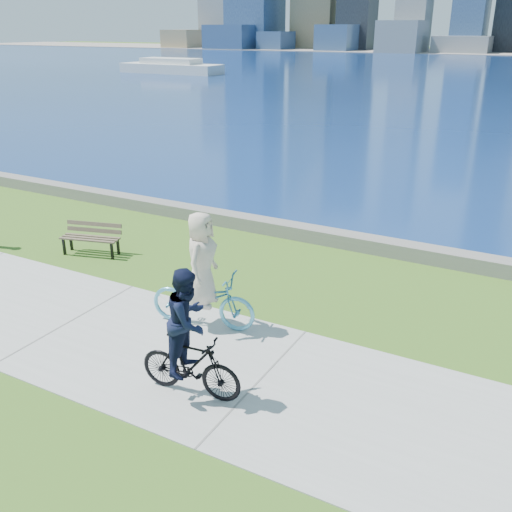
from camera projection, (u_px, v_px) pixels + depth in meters
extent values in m
plane|color=#365E18|center=(70.00, 322.00, 10.61)|extent=(320.00, 320.00, 0.00)
cube|color=#A4A5A0|center=(70.00, 322.00, 10.60)|extent=(80.00, 3.50, 0.02)
cube|color=slate|center=(239.00, 221.00, 15.58)|extent=(90.00, 0.50, 0.35)
cube|color=navy|center=(512.00, 72.00, 69.15)|extent=(320.00, 131.00, 0.01)
cube|color=#81704F|center=(183.00, 39.00, 145.95)|extent=(8.15, 8.52, 4.35)
cube|color=navy|center=(232.00, 37.00, 137.51)|extent=(11.04, 9.36, 5.50)
cube|color=navy|center=(276.00, 40.00, 135.02)|extent=(6.33, 8.16, 4.03)
cube|color=navy|center=(337.00, 38.00, 127.58)|extent=(7.68, 8.26, 5.52)
cube|color=slate|center=(402.00, 37.00, 118.26)|extent=(8.64, 9.62, 6.27)
cube|color=slate|center=(462.00, 45.00, 116.43)|extent=(11.08, 7.42, 3.32)
cube|color=silver|center=(171.00, 69.00, 66.61)|extent=(12.53, 3.58, 1.07)
cube|color=silver|center=(171.00, 61.00, 66.29)|extent=(7.16, 2.69, 0.63)
cube|color=black|center=(64.00, 247.00, 13.68)|extent=(0.07, 0.07, 0.40)
cube|color=black|center=(112.00, 251.00, 13.41)|extent=(0.07, 0.07, 0.40)
cube|color=black|center=(71.00, 242.00, 13.97)|extent=(0.07, 0.07, 0.40)
cube|color=black|center=(118.00, 246.00, 13.70)|extent=(0.07, 0.07, 0.40)
cube|color=brown|center=(87.00, 240.00, 13.46)|extent=(1.40, 0.47, 0.04)
cube|color=brown|center=(90.00, 238.00, 13.59)|extent=(1.40, 0.47, 0.04)
cube|color=brown|center=(93.00, 236.00, 13.72)|extent=(1.40, 0.47, 0.04)
cube|color=brown|center=(94.00, 230.00, 13.77)|extent=(1.39, 0.43, 0.10)
cube|color=brown|center=(94.00, 224.00, 13.74)|extent=(1.39, 0.43, 0.10)
imported|color=#54AACC|center=(203.00, 299.00, 10.29)|extent=(1.06, 2.08, 1.04)
imported|color=silver|center=(201.00, 259.00, 10.00)|extent=(0.71, 0.94, 1.73)
imported|color=black|center=(190.00, 365.00, 8.34)|extent=(0.64, 1.66, 0.97)
imported|color=black|center=(188.00, 321.00, 8.06)|extent=(0.67, 0.83, 1.59)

